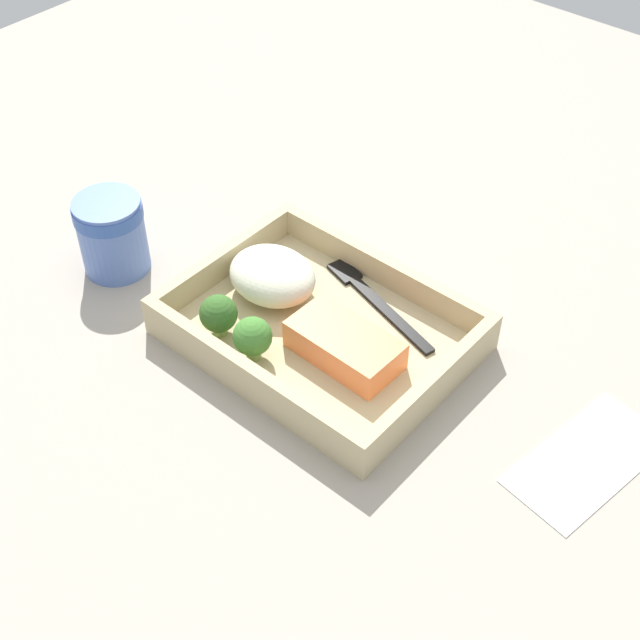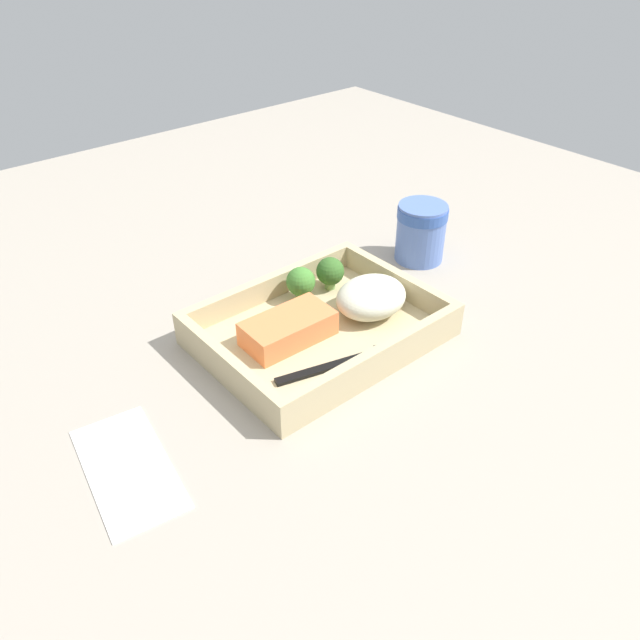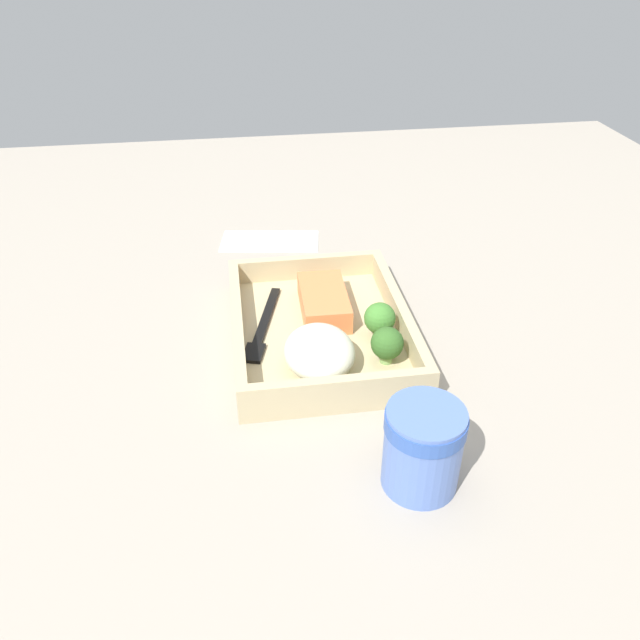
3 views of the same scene
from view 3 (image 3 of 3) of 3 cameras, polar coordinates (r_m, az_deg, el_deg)
name	(u,v)px [view 3 (image 3 of 3)]	position (r cm, az deg, el deg)	size (l,w,h in cm)	color
ground_plane	(320,345)	(76.27, 0.00, -2.31)	(160.00, 160.00, 2.00)	#9D9386
takeout_tray	(320,334)	(75.34, 0.00, -1.33)	(27.36, 20.68, 1.20)	tan
tray_rim	(320,320)	(74.13, 0.00, 0.02)	(27.36, 20.68, 3.07)	tan
salmon_fillet	(324,302)	(77.53, 0.35, 1.67)	(10.61, 5.62, 3.03)	#F17C46
mashed_potatoes	(319,352)	(67.73, -0.05, -2.93)	(9.25, 7.72, 4.50)	beige
broccoli_floret_1	(387,344)	(68.99, 6.16, -2.19)	(3.68, 3.68, 4.38)	#77A259
broccoli_floret_2	(380,319)	(72.66, 5.48, 0.10)	(3.70, 3.70, 4.58)	#759F50
fork	(263,328)	(75.37, -5.27, -0.71)	(15.67, 5.79, 0.44)	black
paper_cup	(423,444)	(56.19, 9.41, -11.13)	(7.13, 7.13, 8.41)	#5371B9
receipt_slip	(270,241)	(98.31, -4.60, 7.22)	(7.28, 15.06, 0.24)	white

